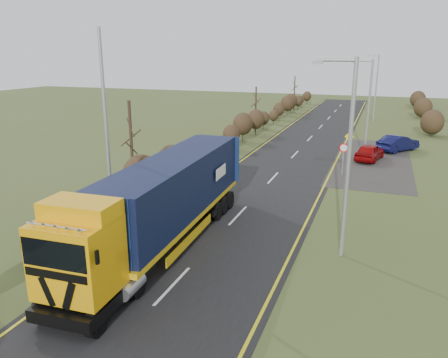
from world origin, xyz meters
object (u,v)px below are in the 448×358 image
at_px(streetlight_near, 347,152).
at_px(car_red_hatchback, 370,152).
at_px(car_blue_sedan, 398,143).
at_px(lorry, 164,200).
at_px(speed_sign, 343,153).

bearing_deg(streetlight_near, car_red_hatchback, 88.44).
relative_size(car_blue_sedan, streetlight_near, 0.52).
bearing_deg(lorry, car_blue_sedan, 65.55).
relative_size(streetlight_near, speed_sign, 3.54).
distance_m(car_red_hatchback, speed_sign, 5.96).
height_order(lorry, car_red_hatchback, lorry).
height_order(car_blue_sedan, streetlight_near, streetlight_near).
xyz_separation_m(lorry, speed_sign, (6.43, 15.38, -0.63)).
distance_m(car_blue_sedan, streetlight_near, 24.18).
xyz_separation_m(car_red_hatchback, speed_sign, (-1.67, -5.63, 0.98)).
height_order(car_red_hatchback, speed_sign, speed_sign).
distance_m(lorry, car_blue_sedan, 27.67).
xyz_separation_m(car_red_hatchback, car_blue_sedan, (2.28, 4.59, 0.03)).
bearing_deg(speed_sign, car_red_hatchback, 73.47).
bearing_deg(streetlight_near, car_blue_sedan, 83.26).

